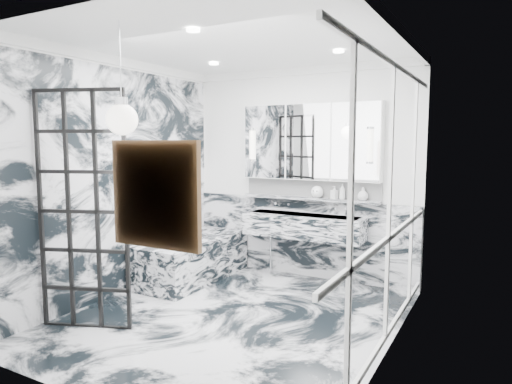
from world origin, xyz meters
The scene contains 25 objects.
floor centered at (0.00, 0.00, 0.00)m, with size 3.60×3.60×0.00m, color silver.
ceiling centered at (0.00, 0.00, 2.80)m, with size 3.60×3.60×0.00m, color white.
wall_back centered at (0.00, 1.80, 1.40)m, with size 3.60×3.60×0.00m, color white.
wall_front centered at (0.00, -1.80, 1.40)m, with size 3.60×3.60×0.00m, color white.
wall_left centered at (-1.60, 0.00, 1.40)m, with size 3.60×3.60×0.00m, color white.
wall_right centered at (1.60, 0.00, 1.40)m, with size 3.60×3.60×0.00m, color white.
marble_clad_back centered at (0.00, 1.78, 0.53)m, with size 3.18×0.05×1.05m, color silver.
marble_clad_left centered at (-1.59, 0.00, 1.34)m, with size 0.02×3.56×2.68m, color silver.
panel_molding centered at (1.58, 0.00, 1.30)m, with size 0.03×3.40×2.30m, color white.
soap_bottle_a centered at (0.61, 1.71, 1.19)m, with size 0.08×0.08×0.20m, color #8C5919.
soap_bottle_b centered at (0.50, 1.71, 1.17)m, with size 0.07×0.08×0.17m, color #4C4C51.
soap_bottle_c centered at (0.88, 1.71, 1.17)m, with size 0.13×0.13×0.17m, color silver.
face_pot centered at (0.27, 1.71, 1.17)m, with size 0.16×0.16×0.16m, color white.
amber_bottle centered at (0.47, 1.71, 1.14)m, with size 0.04×0.04×0.10m, color #8C5919.
flower_vase centered at (-0.99, 0.29, 0.61)m, with size 0.08×0.08×0.12m, color silver.
crittall_door centered at (-1.13, -0.89, 1.15)m, with size 0.88×0.04×2.31m, color black, non-canonical shape.
artwork centered at (0.55, -1.76, 1.50)m, with size 0.56×0.05×0.56m, color #CA5514.
pendant_light centered at (-0.23, -1.24, 2.00)m, with size 0.25×0.25×0.25m, color white.
trough_sink centered at (0.15, 1.55, 0.73)m, with size 1.60×0.45×0.30m, color silver.
ledge centered at (0.15, 1.72, 1.07)m, with size 1.90×0.14×0.04m, color silver.
subway_tile centered at (0.15, 1.78, 1.21)m, with size 1.90×0.03×0.23m, color white.
mirror_cabinet centered at (0.15, 1.73, 1.82)m, with size 1.90×0.16×1.00m, color white.
sconce_left centered at (-0.67, 1.63, 1.78)m, with size 0.07×0.07×0.40m, color white.
sconce_right centered at (0.97, 1.63, 1.78)m, with size 0.07×0.07×0.40m, color white.
bathtub centered at (-1.18, 0.90, 0.28)m, with size 0.75×1.65×0.55m, color silver.
Camera 1 is at (2.43, -3.90, 1.83)m, focal length 32.00 mm.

